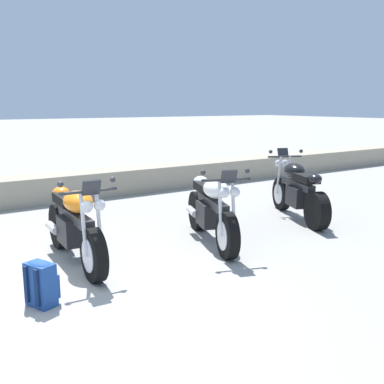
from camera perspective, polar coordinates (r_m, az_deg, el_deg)
ground_plane at (r=4.93m, az=-21.55°, el=-13.39°), size 120.00×120.00×0.00m
motorcycle_orange_near_left at (r=5.81m, az=-14.68°, el=-4.20°), size 0.67×2.07×1.18m
motorcycle_white_centre at (r=6.44m, az=2.54°, el=-2.34°), size 0.96×2.00×1.18m
motorcycle_black_far_right at (r=8.04m, az=13.34°, el=0.07°), size 1.03×1.97×1.18m
rider_backpack at (r=4.78m, az=-18.67°, el=-10.82°), size 0.33×0.35×0.47m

